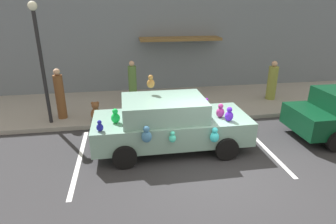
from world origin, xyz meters
TOP-DOWN VIEW (x-y plane):
  - ground_plane at (0.00, 0.00)m, footprint 60.00×60.00m
  - sidewalk at (0.00, 5.00)m, footprint 24.00×4.00m
  - storefront_building at (0.00, 7.14)m, footprint 24.00×1.25m
  - parking_stripe_front at (1.83, 1.00)m, footprint 0.12×3.60m
  - parking_stripe_rear at (-3.55, 1.00)m, footprint 0.12×3.60m
  - plush_covered_car at (-0.98, 1.30)m, footprint 4.45×2.14m
  - teddy_bear_on_sidewalk at (-3.25, 3.44)m, footprint 0.36×0.30m
  - street_lamp_post at (-4.80, 3.50)m, footprint 0.28×0.28m
  - pedestrian_near_shopfront at (4.01, 4.70)m, footprint 0.40×0.40m
  - pedestrian_walking_past at (-1.87, 5.12)m, footprint 0.33×0.33m
  - pedestrian_by_lamp at (-4.47, 3.86)m, footprint 0.32×0.32m

SIDE VIEW (x-z plane):
  - ground_plane at x=0.00m, z-range 0.00..0.00m
  - parking_stripe_front at x=1.83m, z-range 0.00..0.01m
  - parking_stripe_rear at x=-3.55m, z-range 0.00..0.01m
  - sidewalk at x=0.00m, z-range 0.00..0.15m
  - teddy_bear_on_sidewalk at x=-3.25m, z-range 0.12..0.82m
  - plush_covered_car at x=-0.98m, z-range -0.26..1.86m
  - pedestrian_near_shopfront at x=4.01m, z-range 0.08..1.72m
  - pedestrian_walking_past at x=-1.87m, z-range 0.09..1.84m
  - pedestrian_by_lamp at x=-4.47m, z-range 0.10..1.90m
  - street_lamp_post at x=-4.80m, z-range 0.59..4.54m
  - storefront_building at x=0.00m, z-range -0.01..6.39m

